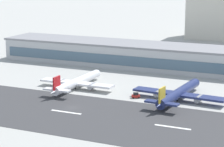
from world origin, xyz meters
The scene contains 8 objects.
ground_plane centered at (0.00, 0.00, 0.00)m, with size 1400.00×1400.00×0.00m, color #A8A8A3.
runway_strip centered at (0.00, -5.89, 0.04)m, with size 800.00×43.91×0.08m, color #38383A.
runway_centreline_dash_4 centered at (0.61, -5.89, 0.09)m, with size 12.00×1.20×0.01m, color white.
runway_centreline_dash_5 centered at (39.57, -5.89, 0.09)m, with size 12.00×1.20×0.01m, color white.
terminal_building centered at (11.04, 78.62, 6.00)m, with size 181.57×25.21×11.99m.
airliner_red_tail_gate_0 centered at (-11.97, 24.25, 2.71)m, with size 33.17×40.70×8.49m.
airliner_gold_tail_gate_1 centered at (32.36, 23.98, 2.82)m, with size 36.80×42.39×8.85m.
service_baggage_tug_0 centered at (16.25, 21.42, 1.05)m, with size 3.58×2.99×2.20m.
Camera 1 is at (79.91, -142.68, 49.38)m, focal length 74.82 mm.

